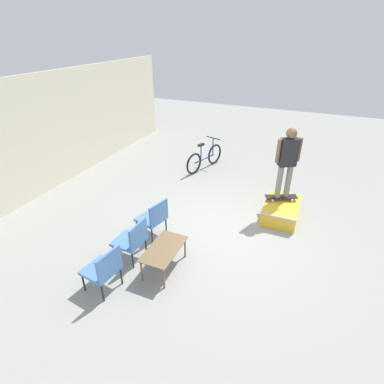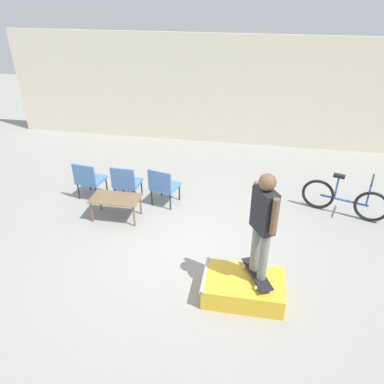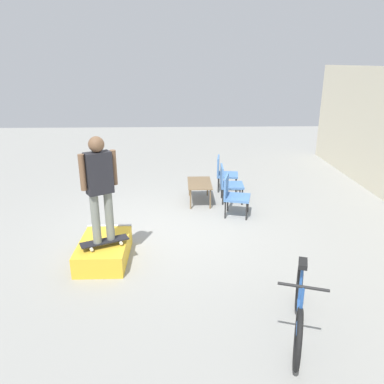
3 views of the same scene
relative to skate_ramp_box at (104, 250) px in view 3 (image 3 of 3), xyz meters
name	(u,v)px [view 3 (image 3 of 3)]	position (x,y,z in m)	size (l,w,h in m)	color
ground_plane	(168,228)	(-1.22, 1.01, -0.17)	(24.00, 24.00, 0.00)	gray
skate_ramp_box	(104,250)	(0.00, 0.00, 0.00)	(1.23, 0.77, 0.36)	gold
skateboard_on_ramp	(105,241)	(0.18, 0.06, 0.25)	(0.50, 0.76, 0.07)	black
person_skater	(99,182)	(0.18, 0.06, 1.24)	(0.37, 0.50, 1.66)	gray
coffee_table	(200,185)	(-2.64, 1.71, 0.24)	(0.97, 0.54, 0.47)	brown
patio_chair_left	(224,172)	(-3.48, 2.37, 0.31)	(0.58, 0.58, 0.86)	black
patio_chair_center	(228,182)	(-2.64, 2.37, 0.31)	(0.54, 0.54, 0.86)	black
patio_chair_right	(233,194)	(-1.83, 2.37, 0.31)	(0.63, 0.63, 0.86)	black
bicycle	(299,308)	(1.86, 2.65, 0.18)	(1.63, 0.67, 0.92)	black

